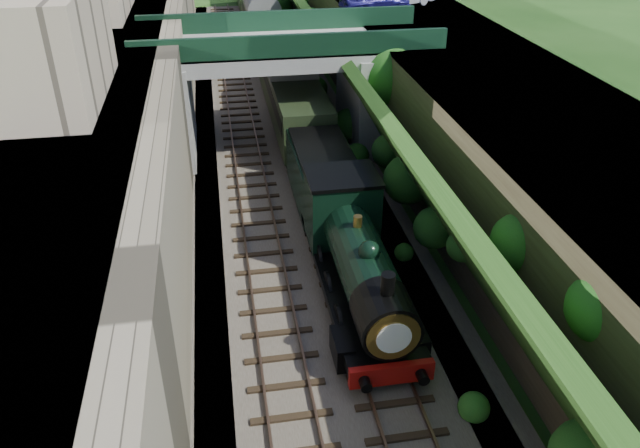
% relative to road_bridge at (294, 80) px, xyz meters
% --- Properties ---
extents(trackbed, '(10.00, 90.00, 0.20)m').
position_rel_road_bridge_xyz_m(trackbed, '(-0.94, -4.00, -3.98)').
color(trackbed, '#473F38').
rests_on(trackbed, ground).
extents(retaining_wall, '(1.00, 90.00, 7.00)m').
position_rel_road_bridge_xyz_m(retaining_wall, '(-6.44, -4.00, -0.58)').
color(retaining_wall, '#756B56').
rests_on(retaining_wall, ground).
extents(street_plateau_left, '(6.00, 90.00, 7.00)m').
position_rel_road_bridge_xyz_m(street_plateau_left, '(-9.94, -4.00, -0.58)').
color(street_plateau_left, '#262628').
rests_on(street_plateau_left, ground).
extents(street_plateau_right, '(8.00, 90.00, 6.25)m').
position_rel_road_bridge_xyz_m(street_plateau_right, '(8.56, -4.00, -0.95)').
color(street_plateau_right, '#262628').
rests_on(street_plateau_right, ground).
extents(embankment_slope, '(4.48, 90.00, 6.36)m').
position_rel_road_bridge_xyz_m(embankment_slope, '(3.98, -6.02, -1.44)').
color(embankment_slope, '#1E4714').
rests_on(embankment_slope, ground).
extents(track_left, '(2.50, 90.00, 0.20)m').
position_rel_road_bridge_xyz_m(track_left, '(-2.94, -4.00, -3.83)').
color(track_left, black).
rests_on(track_left, trackbed).
extents(track_right, '(2.50, 90.00, 0.20)m').
position_rel_road_bridge_xyz_m(track_right, '(0.26, -4.00, -3.83)').
color(track_right, black).
rests_on(track_right, trackbed).
extents(road_bridge, '(16.00, 6.40, 7.25)m').
position_rel_road_bridge_xyz_m(road_bridge, '(0.00, 0.00, 0.00)').
color(road_bridge, gray).
rests_on(road_bridge, ground).
extents(building_near, '(4.00, 8.00, 4.00)m').
position_rel_road_bridge_xyz_m(building_near, '(-10.44, -10.00, 4.92)').
color(building_near, gray).
rests_on(building_near, street_plateau_left).
extents(tree, '(3.60, 3.80, 6.60)m').
position_rel_road_bridge_xyz_m(tree, '(4.97, -1.95, 0.57)').
color(tree, black).
rests_on(tree, ground).
extents(car_blue, '(4.71, 2.36, 1.54)m').
position_rel_road_bridge_xyz_m(car_blue, '(6.06, 6.14, 2.94)').
color(car_blue, navy).
rests_on(car_blue, street_plateau_right).
extents(locomotive, '(3.10, 10.22, 3.83)m').
position_rel_road_bridge_xyz_m(locomotive, '(0.26, -15.21, -2.18)').
color(locomotive, black).
rests_on(locomotive, trackbed).
extents(tender, '(2.70, 6.00, 3.05)m').
position_rel_road_bridge_xyz_m(tender, '(0.26, -7.84, -2.46)').
color(tender, black).
rests_on(tender, trackbed).
extents(coach_front, '(2.90, 18.00, 3.70)m').
position_rel_road_bridge_xyz_m(coach_front, '(0.26, 4.76, -2.03)').
color(coach_front, black).
rests_on(coach_front, trackbed).
extents(coach_middle, '(2.90, 18.00, 3.70)m').
position_rel_road_bridge_xyz_m(coach_middle, '(0.26, 23.56, -2.03)').
color(coach_middle, black).
rests_on(coach_middle, trackbed).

